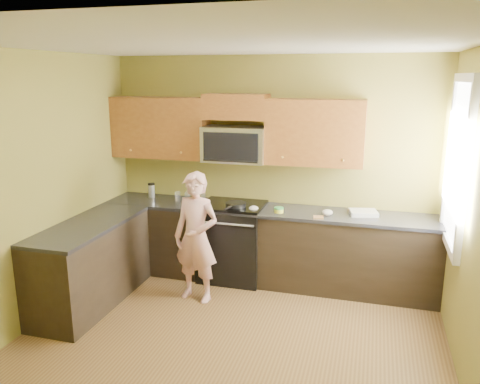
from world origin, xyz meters
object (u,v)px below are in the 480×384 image
(stove, at_px, (233,241))
(travel_mug, at_px, (152,197))
(butter_tub, at_px, (279,213))
(microwave, at_px, (235,161))
(frying_pan, at_px, (236,207))
(woman, at_px, (196,237))

(stove, relative_size, travel_mug, 5.06)
(butter_tub, bearing_deg, microwave, 158.01)
(stove, xyz_separation_m, frying_pan, (0.07, -0.11, 0.47))
(stove, xyz_separation_m, woman, (-0.22, -0.67, 0.25))
(microwave, distance_m, woman, 1.09)
(stove, distance_m, travel_mug, 1.22)
(stove, distance_m, woman, 0.74)
(butter_tub, xyz_separation_m, travel_mug, (-1.73, 0.24, -0.00))
(frying_pan, relative_size, travel_mug, 2.23)
(travel_mug, bearing_deg, stove, -6.38)
(woman, distance_m, travel_mug, 1.23)
(butter_tub, bearing_deg, frying_pan, 179.39)
(stove, bearing_deg, woman, -108.27)
(microwave, bearing_deg, butter_tub, -21.99)
(stove, xyz_separation_m, travel_mug, (-1.13, 0.13, 0.44))
(stove, distance_m, microwave, 0.98)
(microwave, bearing_deg, travel_mug, 179.91)
(frying_pan, height_order, travel_mug, travel_mug)
(woman, distance_m, butter_tub, 1.00)
(stove, relative_size, microwave, 1.25)
(frying_pan, bearing_deg, butter_tub, 11.10)
(butter_tub, bearing_deg, travel_mug, 172.05)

